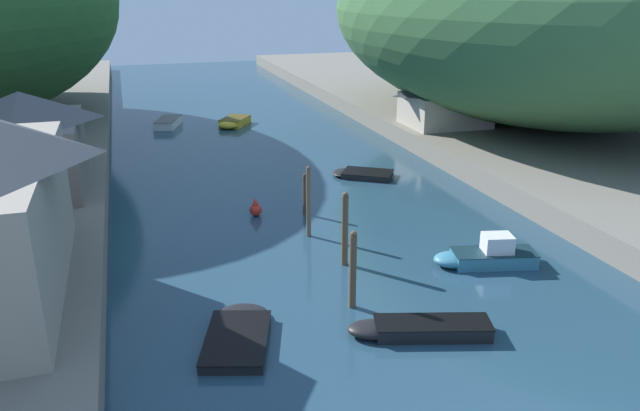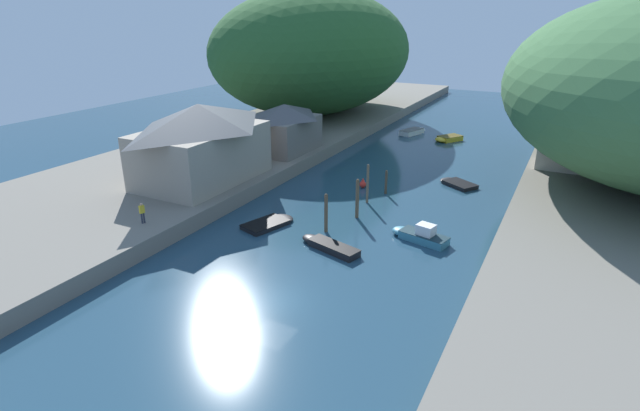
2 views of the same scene
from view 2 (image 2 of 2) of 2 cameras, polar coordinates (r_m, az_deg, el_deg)
water_surface at (r=56.98m, az=10.88°, el=3.80°), size 130.00×130.00×0.00m
left_bank at (r=66.15m, az=-7.81°, el=7.07°), size 22.00×120.00×1.40m
hillside_left at (r=81.65m, az=-0.67°, el=17.18°), size 28.11×39.36×18.90m
waterfront_building at (r=49.03m, az=-13.49°, el=7.10°), size 8.48×13.28×7.40m
boathouse_shed at (r=58.79m, az=-4.07°, el=8.94°), size 6.10×8.93×5.46m
right_bank_cottage at (r=58.53m, az=26.80°, el=5.95°), size 6.69×5.51×4.13m
boat_yellow_tender at (r=42.19m, az=-5.69°, el=-1.97°), size 3.42×5.06×0.39m
boat_cabin_cruiser at (r=71.70m, az=14.34°, el=7.42°), size 3.74×4.38×0.70m
boat_near_quay at (r=37.87m, az=0.83°, el=-4.55°), size 5.46×2.75×0.56m
boat_small_dinghy at (r=39.90m, az=11.21°, el=-3.30°), size 4.93×2.53×1.48m
boat_white_cruiser at (r=75.13m, az=10.68°, el=8.34°), size 3.12×5.08×0.72m
boat_mid_channel at (r=53.54m, az=15.34°, el=2.48°), size 4.47×3.87×0.39m
mooring_post_second at (r=40.13m, az=0.69°, el=-0.85°), size 0.29×0.29×3.30m
mooring_post_middle at (r=42.97m, az=4.28°, el=0.81°), size 0.30×0.30×3.54m
mooring_post_fourth at (r=46.46m, az=5.46°, el=2.51°), size 0.23×0.23×3.75m
mooring_post_farthest at (r=49.20m, az=7.56°, el=2.68°), size 0.24×0.24×2.41m
channel_buoy_near at (r=50.94m, az=4.92°, el=2.48°), size 0.69×0.69×1.03m
person_on_quay at (r=40.87m, az=-19.67°, el=-0.64°), size 0.32×0.43×1.69m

